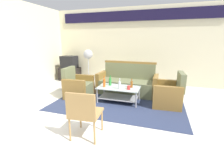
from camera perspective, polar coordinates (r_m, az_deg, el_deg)
ground_plane at (r=3.55m, az=-1.08°, el=-13.30°), size 14.00×14.00×0.00m
wall_back at (r=6.14m, az=8.22°, el=12.24°), size 6.52×0.19×2.80m
rug at (r=4.32m, az=2.55°, el=-8.21°), size 3.30×2.25×0.01m
couch at (r=4.88m, az=5.56°, el=-1.82°), size 1.82×0.78×0.96m
armchair_left at (r=4.69m, az=-12.17°, el=-3.08°), size 0.74×0.80×0.85m
armchair_right at (r=4.22m, az=19.59°, el=-5.46°), size 0.74×0.79×0.85m
coffee_table at (r=4.20m, az=2.40°, el=-4.95°), size 1.10×0.60×0.40m
bottle_green at (r=4.31m, az=-0.67°, el=-1.08°), size 0.07×0.07×0.28m
bottle_clear at (r=3.99m, az=2.76°, el=-2.33°), size 0.07×0.07×0.28m
bottle_brown at (r=4.12m, az=7.08°, el=-2.07°), size 0.06×0.06×0.24m
bottle_orange at (r=4.15m, az=-2.82°, el=-1.55°), size 0.06×0.06×0.30m
cup at (r=3.97m, az=6.06°, el=-3.28°), size 0.08×0.08×0.10m
tv_stand at (r=6.74m, az=-14.96°, el=1.62°), size 0.80×0.50×0.52m
television at (r=6.66m, az=-15.21°, el=5.83°), size 0.62×0.47×0.48m
pedestal_fan at (r=6.27m, az=-8.62°, el=8.02°), size 0.36×0.36×1.27m
wicker_chair at (r=2.64m, az=-10.06°, el=-11.56°), size 0.52×0.52×0.84m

